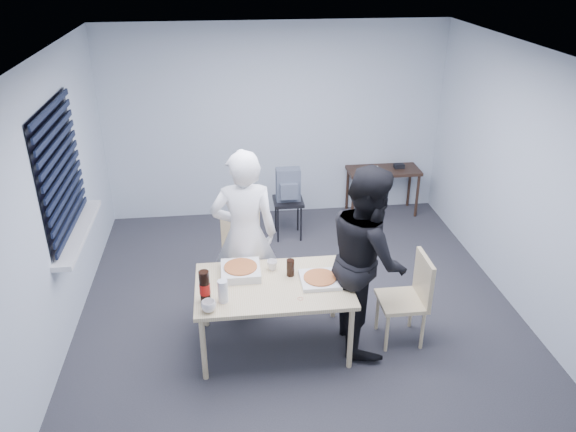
{
  "coord_description": "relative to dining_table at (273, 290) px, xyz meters",
  "views": [
    {
      "loc": [
        -0.68,
        -4.7,
        3.46
      ],
      "look_at": [
        -0.11,
        0.1,
        1.09
      ],
      "focal_mm": 35.0,
      "sensor_mm": 36.0,
      "label": 1
    }
  ],
  "objects": [
    {
      "name": "room",
      "position": [
        -1.89,
        0.85,
        0.82
      ],
      "size": [
        5.0,
        5.0,
        5.0
      ],
      "color": "#2D2D32",
      "rests_on": "ground"
    },
    {
      "name": "dining_table",
      "position": [
        0.0,
        0.0,
        0.0
      ],
      "size": [
        1.4,
        0.89,
        0.68
      ],
      "color": "beige",
      "rests_on": "ground"
    },
    {
      "name": "chair_far",
      "position": [
        -0.25,
        1.01,
        -0.11
      ],
      "size": [
        0.42,
        0.42,
        0.89
      ],
      "color": "beige",
      "rests_on": "ground"
    },
    {
      "name": "chair_right",
      "position": [
        1.29,
        -0.04,
        -0.11
      ],
      "size": [
        0.42,
        0.42,
        0.89
      ],
      "color": "beige",
      "rests_on": "ground"
    },
    {
      "name": "person_white",
      "position": [
        -0.22,
        0.58,
        0.26
      ],
      "size": [
        0.65,
        0.42,
        1.77
      ],
      "primitive_type": "imported",
      "rotation": [
        0.0,
        0.0,
        3.14
      ],
      "color": "white",
      "rests_on": "ground"
    },
    {
      "name": "person_black",
      "position": [
        0.86,
        0.02,
        0.26
      ],
      "size": [
        0.47,
        0.86,
        1.77
      ],
      "primitive_type": "imported",
      "rotation": [
        0.0,
        0.0,
        1.57
      ],
      "color": "black",
      "rests_on": "ground"
    },
    {
      "name": "side_table",
      "position": [
        1.78,
        2.73,
        -0.05
      ],
      "size": [
        0.98,
        0.44,
        0.66
      ],
      "color": "#372419",
      "rests_on": "ground"
    },
    {
      "name": "stool",
      "position": [
        0.39,
        2.17,
        -0.22
      ],
      "size": [
        0.37,
        0.37,
        0.52
      ],
      "color": "black",
      "rests_on": "ground"
    },
    {
      "name": "backpack",
      "position": [
        0.39,
        2.16,
        0.1
      ],
      "size": [
        0.3,
        0.22,
        0.42
      ],
      "rotation": [
        0.0,
        0.0,
        -0.0
      ],
      "color": "slate",
      "rests_on": "stool"
    },
    {
      "name": "pizza_box_a",
      "position": [
        -0.28,
        0.2,
        0.1
      ],
      "size": [
        0.36,
        0.36,
        0.09
      ],
      "rotation": [
        0.0,
        0.0,
        -0.04
      ],
      "color": "white",
      "rests_on": "dining_table"
    },
    {
      "name": "pizza_box_b",
      "position": [
        0.42,
        -0.0,
        0.08
      ],
      "size": [
        0.35,
        0.35,
        0.05
      ],
      "rotation": [
        0.0,
        0.0,
        0.03
      ],
      "color": "white",
      "rests_on": "dining_table"
    },
    {
      "name": "mug_a",
      "position": [
        -0.57,
        -0.34,
        0.11
      ],
      "size": [
        0.17,
        0.17,
        0.1
      ],
      "primitive_type": "imported",
      "rotation": [
        0.0,
        0.0,
        0.52
      ],
      "color": "white",
      "rests_on": "dining_table"
    },
    {
      "name": "mug_b",
      "position": [
        0.01,
        0.25,
        0.11
      ],
      "size": [
        0.1,
        0.1,
        0.09
      ],
      "primitive_type": "imported",
      "color": "white",
      "rests_on": "dining_table"
    },
    {
      "name": "cola_glass",
      "position": [
        0.17,
        0.13,
        0.14
      ],
      "size": [
        0.09,
        0.09,
        0.16
      ],
      "primitive_type": "cylinder",
      "rotation": [
        0.0,
        0.0,
        0.26
      ],
      "color": "black",
      "rests_on": "dining_table"
    },
    {
      "name": "soda_bottle",
      "position": [
        -0.6,
        -0.2,
        0.2
      ],
      "size": [
        0.09,
        0.09,
        0.3
      ],
      "rotation": [
        0.0,
        0.0,
        0.35
      ],
      "color": "black",
      "rests_on": "dining_table"
    },
    {
      "name": "plastic_cups",
      "position": [
        -0.45,
        -0.22,
        0.16
      ],
      "size": [
        0.11,
        0.11,
        0.21
      ],
      "primitive_type": "cylinder",
      "rotation": [
        0.0,
        0.0,
        -0.27
      ],
      "color": "silver",
      "rests_on": "dining_table"
    },
    {
      "name": "rubber_band",
      "position": [
        0.21,
        -0.26,
        0.06
      ],
      "size": [
        0.06,
        0.06,
        0.0
      ],
      "primitive_type": "torus",
      "rotation": [
        0.0,
        0.0,
        0.33
      ],
      "color": "red",
      "rests_on": "dining_table"
    },
    {
      "name": "papers",
      "position": [
        1.63,
        2.71,
        0.03
      ],
      "size": [
        0.21,
        0.28,
        0.0
      ],
      "primitive_type": "cube",
      "rotation": [
        0.0,
        0.0,
        -0.05
      ],
      "color": "white",
      "rests_on": "side_table"
    },
    {
      "name": "black_box",
      "position": [
        2.0,
        2.74,
        0.06
      ],
      "size": [
        0.15,
        0.11,
        0.06
      ],
      "primitive_type": "cube",
      "rotation": [
        0.0,
        0.0,
        -0.14
      ],
      "color": "black",
      "rests_on": "side_table"
    }
  ]
}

